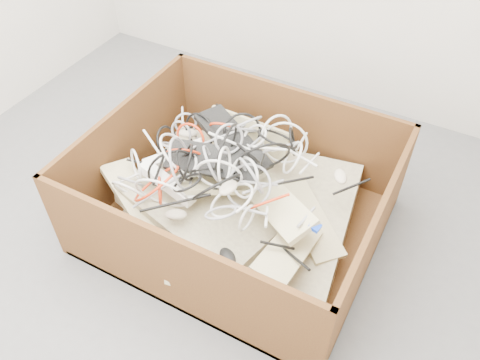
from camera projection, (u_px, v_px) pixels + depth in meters
The scene contains 8 objects.
ground at pixel (172, 238), 2.41m from camera, with size 3.00×3.00×0.00m, color #58585B.
cardboard_box at pixel (234, 206), 2.38m from camera, with size 1.30×1.09×0.52m.
keyboard_pile at pixel (233, 188), 2.26m from camera, with size 1.20×0.90×0.32m.
mice_scatter at pixel (229, 176), 2.21m from camera, with size 0.88×0.75×0.20m.
power_strip_left at pixel (174, 155), 2.32m from camera, with size 0.30×0.05×0.04m, color white.
power_strip_right at pixel (167, 183), 2.20m from camera, with size 0.30×0.06×0.04m, color white.
vga_plug at pixel (315, 227), 1.98m from camera, with size 0.04×0.04×0.02m, color #0D35CB.
cable_tangle at pixel (213, 160), 2.21m from camera, with size 1.10×0.83×0.45m.
Camera 1 is at (1.01, -1.17, 1.90)m, focal length 36.98 mm.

